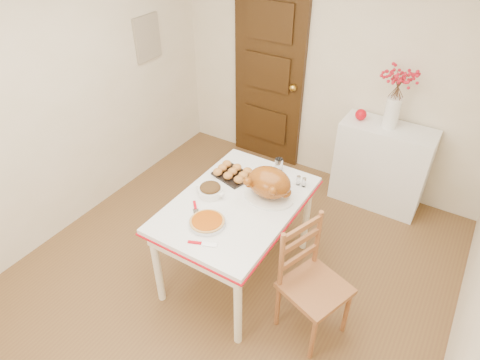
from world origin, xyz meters
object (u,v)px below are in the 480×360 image
Objects in this scene: sideboard at (381,166)px; chair_oak at (315,286)px; turkey_platter at (269,184)px; pumpkin_pie at (207,222)px; kitchen_table at (237,238)px.

sideboard is 1.82m from chair_oak.
turkey_platter is at bearing -110.43° from sideboard.
pumpkin_pie is at bearing 119.85° from chair_oak.
turkey_platter reaches higher than sideboard.
kitchen_table is at bearing -125.84° from turkey_platter.
kitchen_table is (-0.72, -1.63, -0.05)m from sideboard.
chair_oak is 0.83m from turkey_platter.
sideboard reaches higher than kitchen_table.
pumpkin_pie is (-0.23, -0.52, -0.10)m from turkey_platter.
turkey_platter is at bearing 77.96° from chair_oak.
kitchen_table is 4.95× the size of pumpkin_pie.
sideboard is 0.68× the size of kitchen_table.
turkey_platter is (0.18, 0.18, 0.53)m from kitchen_table.
turkey_platter is (-0.60, 0.37, 0.44)m from chair_oak.
chair_oak is (0.78, -0.19, 0.08)m from kitchen_table.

